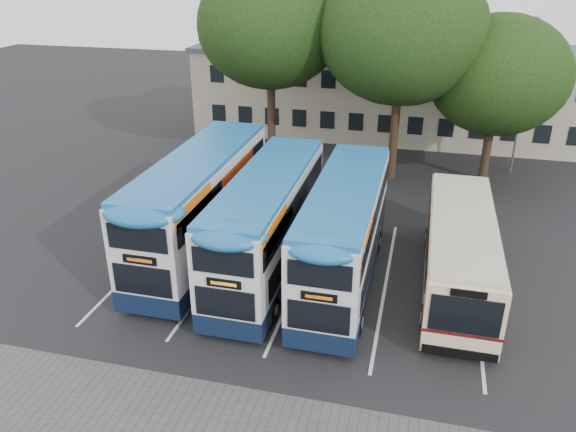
% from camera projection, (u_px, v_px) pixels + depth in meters
% --- Properties ---
extents(ground, '(120.00, 120.00, 0.00)m').
position_uv_depth(ground, '(379.00, 367.00, 18.16)').
color(ground, black).
rests_on(ground, ground).
extents(bay_lines, '(14.12, 11.00, 0.01)m').
position_uv_depth(bay_lines, '(301.00, 275.00, 23.38)').
color(bay_lines, silver).
rests_on(bay_lines, ground).
extents(depot_building, '(32.40, 8.40, 6.20)m').
position_uv_depth(depot_building, '(420.00, 91.00, 40.56)').
color(depot_building, beige).
rests_on(depot_building, ground).
extents(lamp_post, '(0.25, 1.05, 9.06)m').
position_uv_depth(lamp_post, '(525.00, 90.00, 32.25)').
color(lamp_post, gray).
rests_on(lamp_post, ground).
extents(tree_left, '(8.47, 8.47, 12.04)m').
position_uv_depth(tree_left, '(270.00, 26.00, 32.22)').
color(tree_left, black).
rests_on(tree_left, ground).
extents(tree_mid, '(9.10, 9.10, 12.20)m').
position_uv_depth(tree_mid, '(402.00, 33.00, 30.08)').
color(tree_mid, black).
rests_on(tree_mid, ground).
extents(tree_right, '(7.66, 7.66, 9.43)m').
position_uv_depth(tree_right, '(498.00, 75.00, 30.53)').
color(tree_right, black).
rests_on(tree_right, ground).
extents(bus_dd_left, '(2.65, 10.95, 4.56)m').
position_uv_depth(bus_dd_left, '(201.00, 201.00, 24.06)').
color(bus_dd_left, '#0F1C38').
rests_on(bus_dd_left, ground).
extents(bus_dd_mid, '(2.51, 10.35, 4.31)m').
position_uv_depth(bus_dd_mid, '(268.00, 220.00, 22.69)').
color(bus_dd_mid, '#0F1C38').
rests_on(bus_dd_mid, ground).
extents(bus_dd_right, '(2.47, 10.18, 4.24)m').
position_uv_depth(bus_dd_right, '(344.00, 230.00, 21.98)').
color(bus_dd_right, '#0F1C38').
rests_on(bus_dd_right, ground).
extents(bus_single, '(2.55, 10.01, 2.98)m').
position_uv_depth(bus_single, '(460.00, 247.00, 22.02)').
color(bus_single, '#FADFA7').
rests_on(bus_single, ground).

